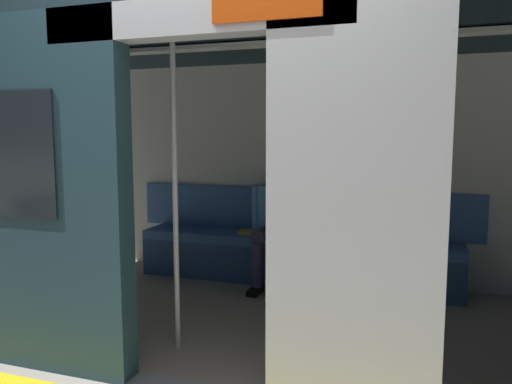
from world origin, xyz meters
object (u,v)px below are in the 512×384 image
object	(u,v)px
train_car	(254,129)
book	(247,232)
handbag	(326,230)
grab_pole_door	(175,194)
person_seated	(277,215)
bench_seat	(293,248)

from	to	relation	value
train_car	book	distance (m)	1.54
train_car	handbag	size ratio (longest dim) A/B	24.62
grab_pole_door	book	bearing A→B (deg)	-86.22
handbag	book	xyz separation A→B (m)	(0.81, 0.01, -0.07)
handbag	grab_pole_door	bearing A→B (deg)	68.38
train_car	person_seated	distance (m)	1.27
train_car	person_seated	xyz separation A→B (m)	(0.10, -0.96, -0.83)
bench_seat	person_seated	bearing A→B (deg)	19.36
bench_seat	person_seated	distance (m)	0.36
book	grab_pole_door	bearing A→B (deg)	87.06
train_car	grab_pole_door	size ratio (longest dim) A/B	2.95
train_car	book	xyz separation A→B (m)	(0.44, -1.05, -1.03)
handbag	book	world-z (taller)	handbag
grab_pole_door	train_car	bearing A→B (deg)	-115.50
train_car	handbag	world-z (taller)	train_car
person_seated	handbag	size ratio (longest dim) A/B	4.62
person_seated	book	distance (m)	0.41
handbag	book	size ratio (longest dim) A/B	1.18
bench_seat	handbag	size ratio (longest dim) A/B	12.15
train_car	bench_seat	distance (m)	1.54
bench_seat	person_seated	world-z (taller)	person_seated
bench_seat	book	world-z (taller)	book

